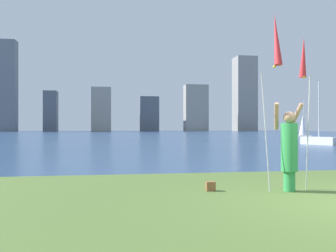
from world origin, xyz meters
name	(u,v)px	position (x,y,z in m)	size (l,w,h in m)	color
ground	(143,136)	(0.00, 50.95, -0.06)	(120.00, 138.00, 0.12)	#4C662D
person	(289,147)	(-0.62, 1.42, 0.94)	(0.70, 0.52, 1.92)	green
kite_flag_left	(276,44)	(-1.11, 1.03, 3.07)	(0.16, 0.92, 3.71)	#B2B2B7
kite_flag_right	(304,62)	(-0.12, 1.70, 2.87)	(0.16, 0.39, 3.43)	#B2B2B7
bag	(211,186)	(-2.29, 1.70, 0.10)	(0.20, 0.12, 0.20)	brown
sailboat_3	(319,140)	(11.34, 19.37, 0.35)	(2.01, 2.78, 4.90)	silver
sailboat_5	(303,128)	(17.80, 32.93, 1.24)	(2.01, 1.69, 4.61)	silver
skyline_tower_0	(5,86)	(-36.39, 101.33, 13.31)	(6.63, 3.85, 26.62)	slate
skyline_tower_1	(51,111)	(-23.51, 101.77, 6.02)	(3.77, 4.15, 12.04)	#565B66
skyline_tower_2	(101,110)	(-8.67, 102.26, 6.64)	(5.77, 6.79, 13.29)	gray
skyline_tower_3	(149,114)	(6.06, 104.00, 5.43)	(5.93, 5.75, 10.86)	#565B66
skyline_tower_4	(196,108)	(20.69, 101.35, 7.28)	(7.23, 4.45, 14.56)	gray
skyline_tower_5	(245,94)	(37.57, 103.24, 12.12)	(6.64, 6.09, 24.25)	gray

